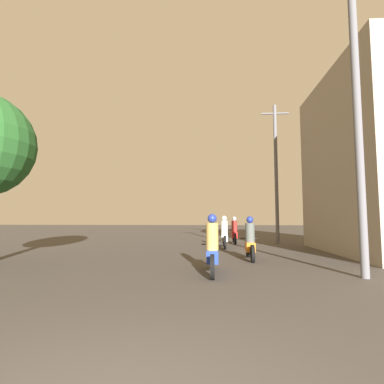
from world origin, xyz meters
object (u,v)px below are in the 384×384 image
at_px(motorcycle_blue, 212,250).
at_px(motorcycle_red, 234,233).
at_px(motorcycle_orange, 250,242).
at_px(utility_pole_near, 357,112).
at_px(motorcycle_silver, 224,235).
at_px(utility_pole_far, 276,170).

xyz_separation_m(motorcycle_blue, motorcycle_red, (1.24, 9.34, -0.01)).
bearing_deg(motorcycle_orange, utility_pole_near, -46.46).
height_order(motorcycle_silver, utility_pole_far, utility_pole_far).
bearing_deg(utility_pole_far, motorcycle_orange, -109.37).
bearing_deg(motorcycle_blue, utility_pole_far, 62.76).
relative_size(motorcycle_silver, motorcycle_red, 1.06).
bearing_deg(utility_pole_near, utility_pole_far, 89.84).
height_order(utility_pole_near, utility_pole_far, utility_pole_far).
xyz_separation_m(motorcycle_orange, motorcycle_silver, (-0.73, 4.22, 0.01)).
relative_size(motorcycle_orange, utility_pole_near, 0.24).
bearing_deg(utility_pole_near, motorcycle_silver, 113.14).
relative_size(motorcycle_red, utility_pole_near, 0.25).
bearing_deg(motorcycle_orange, motorcycle_silver, 105.35).
relative_size(motorcycle_silver, utility_pole_near, 0.26).
bearing_deg(motorcycle_red, utility_pole_near, -74.23).
xyz_separation_m(motorcycle_orange, utility_pole_near, (2.37, -3.03, 3.50)).
xyz_separation_m(motorcycle_blue, utility_pole_near, (3.68, -0.32, 3.49)).
xyz_separation_m(motorcycle_orange, utility_pole_far, (2.40, 6.82, 3.60)).
xyz_separation_m(motorcycle_blue, utility_pole_far, (3.71, 9.53, 3.60)).
distance_m(motorcycle_silver, motorcycle_red, 2.50).
height_order(motorcycle_blue, motorcycle_orange, motorcycle_blue).
bearing_deg(motorcycle_silver, motorcycle_blue, -89.80).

